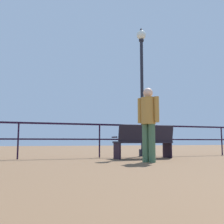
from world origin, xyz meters
TOP-DOWN VIEW (x-y plane):
  - pier_railing at (-0.00, 8.12)m, footprint 20.49×0.05m
  - bench_near_left at (-0.10, 7.24)m, footprint 1.67×0.68m
  - lamppost_center at (0.40, 8.35)m, footprint 0.32×0.32m
  - person_by_bench at (-0.60, 6.05)m, footprint 0.35×0.48m

SIDE VIEW (x-z plane):
  - bench_near_left at x=-0.10m, z-range 0.05..0.97m
  - pier_railing at x=0.00m, z-range 0.24..1.24m
  - person_by_bench at x=-0.60m, z-range 0.13..1.84m
  - lamppost_center at x=0.40m, z-range 0.40..4.73m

